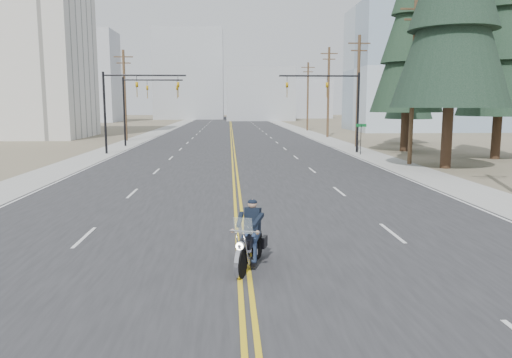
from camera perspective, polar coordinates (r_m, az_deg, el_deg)
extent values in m
plane|color=#776D56|center=(12.48, -1.31, -11.26)|extent=(400.00, 400.00, 0.00)
cube|color=#303033|center=(81.85, -2.84, 5.52)|extent=(20.00, 200.00, 0.01)
cube|color=#A5A5A0|center=(82.61, -10.88, 5.41)|extent=(3.00, 200.00, 0.01)
cube|color=#A5A5A0|center=(82.71, 5.19, 5.53)|extent=(3.00, 200.00, 0.01)
cylinder|color=black|center=(45.03, -16.89, 7.21)|extent=(0.20, 0.20, 7.00)
cylinder|color=black|center=(44.40, -12.60, 11.49)|extent=(7.00, 0.14, 0.14)
imported|color=#BF8C0C|center=(44.48, -13.47, 10.61)|extent=(0.21, 0.26, 1.30)
imported|color=#BF8C0C|center=(44.00, -8.91, 10.77)|extent=(0.21, 0.26, 1.30)
cylinder|color=black|center=(45.20, 11.57, 7.40)|extent=(0.20, 0.20, 7.00)
cylinder|color=black|center=(44.51, 7.24, 11.61)|extent=(7.00, 0.14, 0.14)
imported|color=#BF8C0C|center=(44.61, 8.12, 10.75)|extent=(0.21, 0.26, 1.30)
imported|color=#BF8C0C|center=(44.07, 3.57, 10.85)|extent=(0.21, 0.26, 1.30)
cylinder|color=black|center=(52.84, -14.83, 7.42)|extent=(0.20, 0.20, 7.00)
cylinder|color=black|center=(52.37, -11.69, 11.03)|extent=(6.00, 0.14, 0.14)
imported|color=#BF8C0C|center=(52.43, -12.33, 10.29)|extent=(0.21, 0.26, 1.30)
imported|color=#BF8C0C|center=(52.04, -9.01, 10.40)|extent=(0.21, 0.26, 1.30)
cylinder|color=black|center=(43.31, 11.89, 4.44)|extent=(0.06, 0.06, 2.60)
cube|color=#0C5926|center=(43.24, 11.94, 6.02)|extent=(0.90, 0.03, 0.25)
cylinder|color=brown|center=(37.08, 17.51, 10.47)|extent=(0.30, 0.30, 11.50)
cube|color=brown|center=(37.61, 17.86, 18.01)|extent=(2.20, 0.12, 0.12)
cube|color=brown|center=(37.49, 17.81, 16.96)|extent=(1.60, 0.12, 0.12)
cylinder|color=brown|center=(51.39, 11.57, 9.74)|extent=(0.30, 0.30, 11.00)
cube|color=brown|center=(51.73, 11.73, 14.95)|extent=(2.20, 0.12, 0.12)
cube|color=brown|center=(51.65, 11.71, 14.18)|extent=(1.60, 0.12, 0.12)
cylinder|color=brown|center=(66.03, 8.27, 9.72)|extent=(0.30, 0.30, 11.50)
cube|color=brown|center=(66.33, 8.36, 14.00)|extent=(2.20, 0.12, 0.12)
cube|color=brown|center=(66.26, 8.35, 13.40)|extent=(1.60, 0.12, 0.12)
cylinder|color=brown|center=(82.76, 5.94, 9.32)|extent=(0.30, 0.30, 11.00)
cube|color=brown|center=(82.97, 5.99, 12.57)|extent=(2.20, 0.12, 0.12)
cube|color=brown|center=(82.92, 5.98, 12.09)|extent=(1.60, 0.12, 0.12)
cylinder|color=brown|center=(60.98, -14.76, 9.18)|extent=(0.30, 0.30, 10.50)
cube|color=brown|center=(61.21, -14.92, 13.34)|extent=(2.20, 0.12, 0.12)
cube|color=brown|center=(61.16, -14.90, 12.69)|extent=(1.60, 0.12, 0.12)
cube|color=silver|center=(73.05, -26.39, 16.11)|extent=(18.00, 14.00, 30.00)
cube|color=#9EB5CC|center=(88.10, 18.89, 11.80)|extent=(24.00, 16.00, 20.00)
cube|color=#B7BCC6|center=(131.57, -18.70, 11.00)|extent=(14.00, 12.00, 22.00)
cube|color=#ADB2B7|center=(137.03, 0.42, 9.64)|extent=(18.00, 14.00, 14.00)
cube|color=#B7BCC6|center=(128.35, 15.51, 10.31)|extent=(16.00, 12.00, 18.00)
cube|color=#ADB2B7|center=(152.45, -7.61, 11.71)|extent=(20.00, 15.00, 26.00)
cube|color=#B7BCC6|center=(163.73, 5.90, 9.06)|extent=(14.00, 14.00, 12.00)
cube|color=#ADB2B7|center=(150.24, -22.69, 9.28)|extent=(12.00, 12.00, 16.00)
cylinder|color=#382619|center=(35.68, 20.96, 4.39)|extent=(0.79, 0.79, 4.04)
cone|color=black|center=(36.10, 21.67, 17.27)|extent=(7.63, 7.63, 12.11)
cylinder|color=#382619|center=(43.46, 25.76, 4.30)|extent=(0.74, 0.74, 3.36)
cone|color=black|center=(43.59, 26.34, 13.14)|extent=(6.31, 6.31, 10.09)
cone|color=black|center=(43.95, 26.60, 16.85)|extent=(4.73, 4.73, 7.57)
cylinder|color=#382619|center=(47.71, 16.61, 5.20)|extent=(0.62, 0.62, 3.56)
cone|color=black|center=(47.87, 16.98, 13.73)|extent=(6.40, 6.40, 10.67)
cone|color=black|center=(48.26, 17.14, 17.30)|extent=(4.80, 4.80, 8.01)
cylinder|color=#382619|center=(57.34, 16.93, 5.25)|extent=(0.63, 0.63, 2.71)
cone|color=black|center=(57.33, 17.17, 10.67)|extent=(5.06, 5.06, 8.13)
cone|color=black|center=(57.48, 17.27, 12.96)|extent=(3.79, 3.79, 6.10)
cone|color=black|center=(57.72, 17.37, 15.24)|extent=(2.53, 2.53, 4.34)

